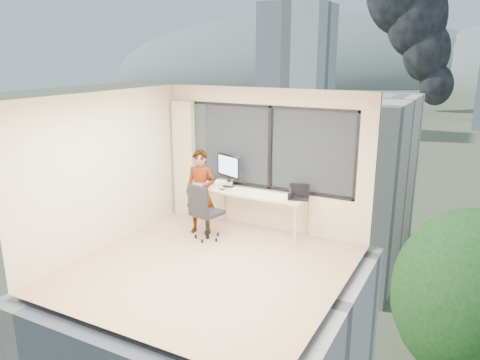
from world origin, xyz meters
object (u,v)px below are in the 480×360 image
Objects in this scene: laptop at (299,193)px; handbag at (300,189)px; desk at (257,212)px; person at (201,192)px; monitor at (229,170)px; chair at (207,211)px; game_console at (224,182)px.

handbag is (-0.07, 0.24, -0.01)m from laptop.
handbag is at bearing 18.60° from desk.
person reaches higher than handbag.
person reaches higher than desk.
monitor is at bearing 167.64° from desk.
game_console is (-0.17, 0.92, 0.27)m from chair.
laptop is at bearing 0.16° from desk.
chair is 1.69m from handbag.
laptop is (1.46, -0.14, -0.20)m from monitor.
chair is 1.63m from laptop.
monitor is (0.21, 0.66, 0.29)m from person.
game_console is 0.88× the size of laptop.
monitor is at bearing -44.35° from game_console.
chair is 2.81× the size of laptop.
game_console is 1.53m from handbag.
person is at bearing -179.62° from laptop.
monitor is at bearing -158.94° from handbag.
handbag is at bearing 47.80° from chair.
person is 4.16× the size of laptop.
laptop is 0.25m from handbag.
desk is at bearing 61.12° from chair.
laptop is (1.43, 0.71, 0.34)m from chair.
monitor reaches higher than chair.
person is 4.74× the size of game_console.
laptop is 1.34× the size of handbag.
handbag is (1.53, 0.03, 0.07)m from game_console.
chair is at bearing -131.51° from desk.
game_console is (-0.80, 0.21, 0.41)m from desk.
chair is 1.01m from monitor.
chair is (-0.63, -0.71, 0.14)m from desk.
game_console is at bearing 165.28° from desk.
desk is at bearing 163.49° from laptop.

